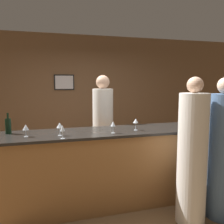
{
  "coord_description": "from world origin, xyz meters",
  "views": [
    {
      "loc": [
        -1.0,
        -3.33,
        1.76
      ],
      "look_at": [
        0.03,
        0.1,
        1.33
      ],
      "focal_mm": 40.0,
      "sensor_mm": 36.0,
      "label": 1
    }
  ],
  "objects_px": {
    "bartender": "(103,133)",
    "guest_0": "(222,154)",
    "wine_bottle_0": "(8,126)",
    "guest_1": "(192,157)"
  },
  "relations": [
    {
      "from": "guest_0",
      "to": "guest_1",
      "type": "relative_size",
      "value": 1.0
    },
    {
      "from": "guest_1",
      "to": "bartender",
      "type": "bearing_deg",
      "value": 115.73
    },
    {
      "from": "bartender",
      "to": "guest_0",
      "type": "relative_size",
      "value": 1.03
    },
    {
      "from": "bartender",
      "to": "guest_0",
      "type": "bearing_deg",
      "value": 127.05
    },
    {
      "from": "bartender",
      "to": "wine_bottle_0",
      "type": "distance_m",
      "value": 1.6
    },
    {
      "from": "bartender",
      "to": "guest_1",
      "type": "height_order",
      "value": "bartender"
    },
    {
      "from": "bartender",
      "to": "guest_1",
      "type": "xyz_separation_m",
      "value": [
        0.74,
        -1.53,
        -0.03
      ]
    },
    {
      "from": "bartender",
      "to": "wine_bottle_0",
      "type": "xyz_separation_m",
      "value": [
        -1.45,
        -0.6,
        0.31
      ]
    },
    {
      "from": "guest_0",
      "to": "wine_bottle_0",
      "type": "bearing_deg",
      "value": 160.1
    },
    {
      "from": "guest_0",
      "to": "wine_bottle_0",
      "type": "distance_m",
      "value": 2.81
    }
  ]
}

